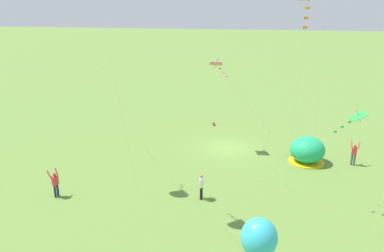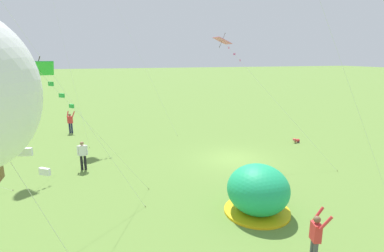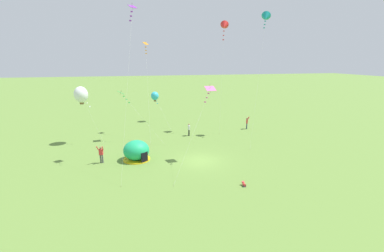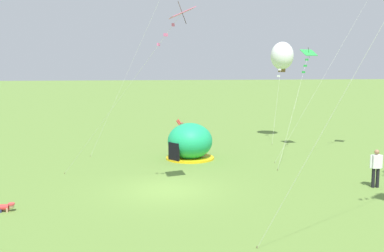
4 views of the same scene
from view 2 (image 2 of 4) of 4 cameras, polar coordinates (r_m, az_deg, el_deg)
name	(u,v)px [view 2 (image 2 of 4)]	position (r m, az deg, el deg)	size (l,w,h in m)	color
ground_plane	(234,159)	(19.71, 7.98, -6.26)	(300.00, 300.00, 0.00)	olive
popup_tent	(258,190)	(13.21, 12.47, -11.87)	(2.81, 2.81, 2.10)	#1EAD6B
toddler_crawling	(296,140)	(24.42, 19.21, -2.61)	(0.27, 0.55, 0.32)	red
person_center_field	(83,154)	(18.59, -20.10, -5.04)	(0.26, 0.59, 1.72)	black
person_flying_kite	(70,122)	(27.77, -22.17, 0.75)	(0.64, 0.72, 1.89)	#1E2347
person_near_tent	(316,237)	(10.72, 22.48, -18.96)	(0.69, 0.57, 1.89)	#4C4C51
kite_green	(45,78)	(9.25, -26.20, 8.26)	(5.48, 4.05, 6.53)	silver
kite_pink	(225,44)	(19.34, 6.38, 15.24)	(5.34, 5.91, 7.92)	silver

